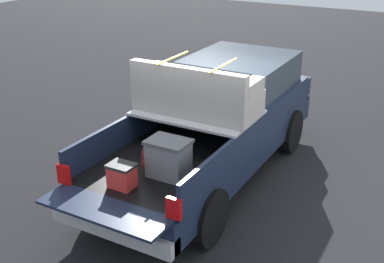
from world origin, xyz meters
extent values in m
plane|color=black|center=(0.00, 0.00, 0.00)|extent=(40.00, 40.00, 0.00)
cube|color=#162138|center=(0.00, 0.00, 0.63)|extent=(5.50, 1.92, 0.45)
cube|color=black|center=(-1.20, 0.00, 0.87)|extent=(2.80, 1.80, 0.04)
cube|color=#162138|center=(-1.20, 0.93, 1.10)|extent=(2.80, 0.06, 0.50)
cube|color=#162138|center=(-1.20, -0.93, 1.10)|extent=(2.80, 0.06, 0.50)
cube|color=#162138|center=(0.17, 0.00, 1.10)|extent=(0.06, 1.80, 0.50)
cube|color=#162138|center=(-2.88, 0.00, 0.87)|extent=(0.55, 1.80, 0.04)
cube|color=#B2B2B7|center=(-0.43, 0.00, 1.37)|extent=(1.25, 1.92, 0.04)
cube|color=#162138|center=(1.35, 0.00, 1.10)|extent=(2.30, 1.92, 0.50)
cube|color=#2D3842|center=(1.25, 0.00, 1.64)|extent=(1.94, 1.76, 0.58)
cube|color=#162138|center=(2.70, 0.00, 1.04)|extent=(0.40, 1.82, 0.38)
cube|color=#B2B2B7|center=(-2.72, 0.00, 0.52)|extent=(0.24, 1.92, 0.24)
cube|color=red|center=(-2.62, 0.88, 1.03)|extent=(0.06, 0.20, 0.28)
cube|color=red|center=(-2.62, -0.88, 1.03)|extent=(0.06, 0.20, 0.28)
cylinder|color=black|center=(1.75, 0.88, 0.42)|extent=(0.85, 0.30, 0.85)
cylinder|color=black|center=(1.75, -0.88, 0.42)|extent=(0.85, 0.30, 0.85)
cylinder|color=black|center=(-1.75, 0.88, 0.42)|extent=(0.85, 0.30, 0.85)
cylinder|color=black|center=(-1.75, -0.88, 0.42)|extent=(0.85, 0.30, 0.85)
cube|color=slate|center=(-1.72, -0.25, 1.14)|extent=(0.40, 0.55, 0.50)
cube|color=#505359|center=(-1.72, -0.25, 1.41)|extent=(0.44, 0.59, 0.05)
ellipsoid|color=maroon|center=(-1.76, 0.00, 1.12)|extent=(0.20, 0.35, 0.46)
ellipsoid|color=maroon|center=(-1.87, 0.00, 1.05)|extent=(0.09, 0.25, 0.20)
cube|color=red|center=(-2.30, 0.13, 1.04)|extent=(0.26, 0.34, 0.30)
cube|color=#262628|center=(-2.30, 0.13, 1.21)|extent=(0.28, 0.36, 0.04)
cube|color=#9E9993|center=(-0.43, 0.00, 1.60)|extent=(0.84, 1.98, 0.42)
cube|color=#9E9993|center=(-0.77, 0.00, 2.01)|extent=(0.16, 1.98, 0.40)
cube|color=#9E9993|center=(-0.38, 0.89, 1.92)|extent=(0.60, 0.20, 0.22)
cube|color=#9E9993|center=(-0.38, -0.89, 1.92)|extent=(0.60, 0.20, 0.22)
cube|color=yellow|center=(-0.43, 0.45, 2.22)|extent=(0.94, 0.03, 0.02)
cube|color=yellow|center=(-0.43, -0.45, 2.22)|extent=(0.94, 0.03, 0.02)
camera|label=1|loc=(-6.89, -3.52, 4.19)|focal=45.57mm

